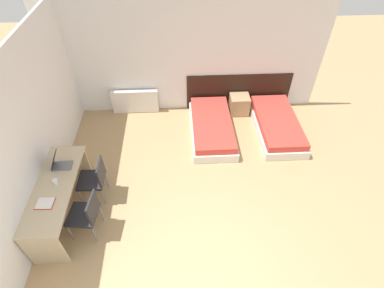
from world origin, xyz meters
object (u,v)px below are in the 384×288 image
bed_near_door (277,125)px  nightstand (239,104)px  bed_near_window (212,127)px  chair_near_notebook (86,213)px  laptop (59,164)px  chair_near_laptop (94,178)px

bed_near_door → nightstand: (-0.74, 0.74, 0.06)m
bed_near_window → chair_near_notebook: bearing=-133.7°
bed_near_window → nightstand: size_ratio=4.16×
laptop → bed_near_door: bearing=17.1°
chair_near_laptop → chair_near_notebook: size_ratio=1.00×
bed_near_door → chair_near_laptop: bearing=-156.2°
chair_near_laptop → bed_near_window: bearing=36.5°
nightstand → laptop: size_ratio=1.36×
bed_near_window → chair_near_notebook: chair_near_notebook is taller
bed_near_door → nightstand: 1.05m
laptop → chair_near_laptop: bearing=-10.7°
chair_near_notebook → chair_near_laptop: bearing=96.2°
bed_near_door → laptop: size_ratio=5.67×
chair_near_laptop → laptop: (-0.52, 0.07, 0.32)m
bed_near_door → laptop: 4.55m
bed_near_window → laptop: 3.23m
nightstand → chair_near_notebook: 4.29m
laptop → chair_near_notebook: bearing=-59.5°
bed_near_window → laptop: size_ratio=5.67×
nightstand → chair_near_notebook: size_ratio=0.53×
bed_near_door → chair_near_notebook: (-3.71, -2.34, 0.32)m
bed_near_window → chair_near_notebook: 3.25m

